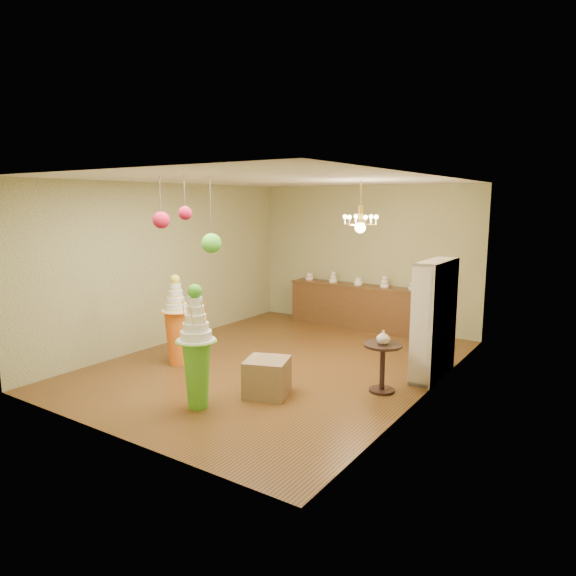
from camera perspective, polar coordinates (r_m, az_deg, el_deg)
The scene contains 17 objects.
floor at distance 8.64m, azimuth -1.10°, elevation -8.37°, with size 6.50×6.50×0.00m, color #583718.
ceiling at distance 8.22m, azimuth -1.16°, elevation 11.94°, with size 6.50×6.50×0.00m, color silver.
wall_back at distance 11.10m, azimuth 8.50°, elevation 3.47°, with size 5.00×0.04×3.00m, color tan.
wall_front at distance 5.96m, azimuth -19.25°, elevation -2.20°, with size 5.00×0.04×3.00m, color tan.
wall_left at distance 9.93m, azimuth -13.08°, elevation 2.61°, with size 0.04×6.50×3.00m, color tan.
wall_right at distance 7.19m, azimuth 15.47°, elevation -0.07°, with size 0.04×6.50×3.00m, color tan.
pedestal_green at distance 6.78m, azimuth -10.10°, elevation -7.61°, with size 0.58×0.58×1.64m.
pedestal_orange at distance 8.63m, azimuth -12.24°, elevation -4.50°, with size 0.62×0.62×1.50m.
burlap_riser at distance 7.22m, azimuth -2.34°, elevation -9.88°, with size 0.57×0.57×0.52m, color olive.
sideboard at distance 11.01m, azimuth 7.74°, elevation -1.95°, with size 3.04×0.54×1.16m.
shelving_unit at distance 8.10m, azimuth 15.98°, elevation -3.35°, with size 0.33×1.20×1.80m.
round_table at distance 7.40m, azimuth 10.46°, elevation -7.96°, with size 0.71×0.71×0.70m.
vase at distance 7.30m, azimuth 10.55°, elevation -5.37°, with size 0.19×0.19×0.20m, color beige.
pom_red_left at distance 7.07m, azimuth -13.90°, elevation 7.34°, with size 0.22×0.22×0.69m.
pom_green_mid at distance 7.02m, azimuth -8.50°, elevation 4.96°, with size 0.27×0.27×1.03m.
pom_red_right at distance 6.66m, azimuth -11.36°, elevation 8.17°, with size 0.17×0.17×0.57m.
chandelier at distance 8.41m, azimuth 8.04°, elevation 7.04°, with size 0.71×0.71×0.85m.
Camera 1 is at (4.69, -6.75, 2.66)m, focal length 32.00 mm.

